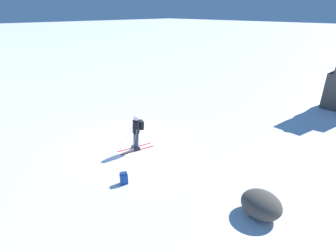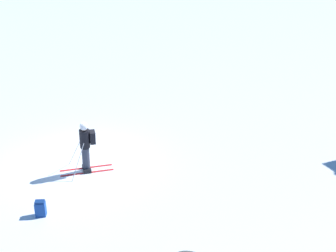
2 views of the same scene
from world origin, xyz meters
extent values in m
plane|color=white|center=(0.00, 0.00, 0.00)|extent=(300.00, 300.00, 0.00)
cube|color=red|center=(0.49, 0.04, 0.01)|extent=(0.51, 1.78, 0.01)
cube|color=red|center=(0.84, -0.04, 0.01)|extent=(0.51, 1.78, 0.01)
cube|color=black|center=(0.49, 0.04, 0.07)|extent=(0.20, 0.30, 0.12)
cube|color=black|center=(0.84, -0.04, 0.07)|extent=(0.20, 0.30, 0.12)
cylinder|color=#2D3342|center=(0.74, -0.02, 0.55)|extent=(0.43, 0.34, 0.88)
cylinder|color=black|center=(0.84, -0.04, 1.30)|extent=(0.50, 0.43, 0.71)
sphere|color=tan|center=(0.90, -0.06, 1.75)|extent=(0.32, 0.30, 0.27)
sphere|color=silver|center=(0.91, -0.06, 1.78)|extent=(0.37, 0.34, 0.31)
cube|color=black|center=(0.91, 0.21, 1.33)|extent=(0.37, 0.25, 0.48)
cylinder|color=#B7B7BC|center=(0.27, -0.21, 0.65)|extent=(0.72, 0.38, 1.31)
cylinder|color=#B7B7BC|center=(1.09, -0.41, 0.62)|extent=(0.14, 0.57, 1.25)
cube|color=#194293|center=(2.60, -2.08, 0.22)|extent=(0.33, 0.37, 0.44)
cube|color=navy|center=(2.60, -2.08, 0.47)|extent=(0.29, 0.33, 0.06)
camera|label=1|loc=(10.05, -6.86, 6.39)|focal=28.00mm
camera|label=2|loc=(14.46, -4.30, 7.95)|focal=50.00mm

